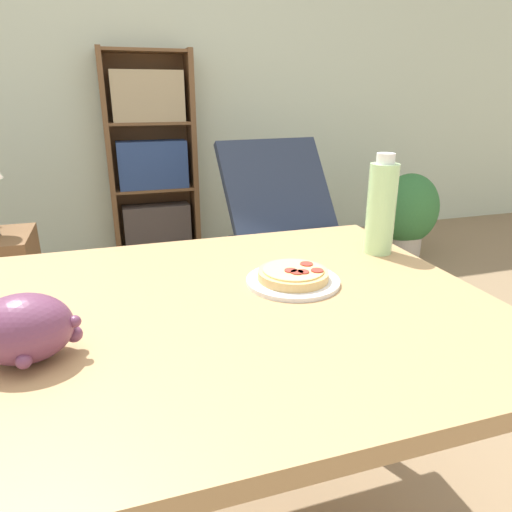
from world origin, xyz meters
TOP-DOWN VIEW (x-y plane):
  - wall_back at (0.00, 2.62)m, footprint 8.00×0.05m
  - dining_table at (0.02, -0.11)m, footprint 1.06×0.89m
  - pizza_on_plate at (0.17, -0.05)m, footprint 0.21×0.21m
  - grape_bunch at (-0.35, -0.22)m, footprint 0.17×0.13m
  - drink_bottle at (0.47, 0.08)m, footprint 0.08×0.08m
  - lounge_chair_far at (0.79, 1.54)m, footprint 0.74×0.82m
  - bookshelf at (0.09, 2.48)m, footprint 0.62×0.24m
  - potted_plant_floor at (1.80, 1.76)m, footprint 0.44×0.37m

SIDE VIEW (x-z plane):
  - lounge_chair_far at x=0.79m, z-range -0.15..0.73m
  - potted_plant_floor at x=1.80m, z-range 0.03..0.66m
  - dining_table at x=0.02m, z-range 0.27..1.01m
  - bookshelf at x=0.09m, z-range -0.04..1.40m
  - pizza_on_plate at x=0.17m, z-range 0.74..0.78m
  - grape_bunch at x=-0.35m, z-range 0.75..0.86m
  - drink_bottle at x=0.47m, z-range 0.74..1.00m
  - wall_back at x=0.00m, z-range 0.00..2.60m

